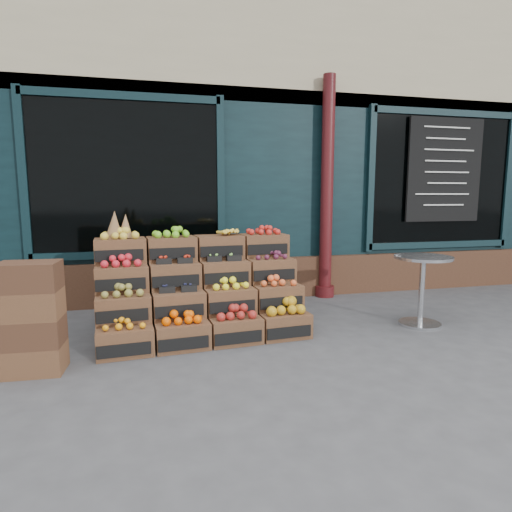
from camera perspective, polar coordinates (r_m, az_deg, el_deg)
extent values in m
plane|color=#454548|center=(4.32, 4.92, -12.44)|extent=(60.00, 60.00, 0.00)
cube|color=black|center=(9.16, -5.69, 13.66)|extent=(12.00, 6.00, 4.80)
cube|color=#C1B28C|center=(6.65, -1.80, 28.23)|extent=(12.00, 0.18, 2.00)
cube|color=black|center=(6.22, -1.64, 7.99)|extent=(12.00, 0.12, 3.00)
cube|color=#452A1B|center=(6.27, -1.46, -3.04)|extent=(12.00, 0.18, 0.60)
cube|color=black|center=(6.02, -16.81, 10.03)|extent=(2.40, 0.06, 2.00)
cube|color=black|center=(7.52, 23.40, 9.27)|extent=(2.40, 0.06, 2.00)
cylinder|color=#471013|center=(6.39, 9.44, 8.79)|extent=(0.18, 0.18, 3.20)
cube|color=black|center=(7.46, 23.85, 10.42)|extent=(1.30, 0.04, 1.60)
cube|color=brown|center=(4.37, -17.05, -10.74)|extent=(0.55, 0.40, 0.26)
cube|color=black|center=(4.19, -16.97, -11.92)|extent=(0.48, 0.05, 0.12)
cube|color=orange|center=(4.32, -17.14, -8.64)|extent=(0.44, 0.31, 0.07)
cube|color=brown|center=(4.40, -9.81, -10.32)|extent=(0.55, 0.40, 0.26)
cube|color=black|center=(4.23, -9.41, -11.47)|extent=(0.48, 0.05, 0.12)
cube|color=#F65400|center=(4.35, -9.87, -8.09)|extent=(0.44, 0.31, 0.09)
cube|color=brown|center=(4.51, -2.83, -9.76)|extent=(0.55, 0.40, 0.26)
cube|color=black|center=(4.34, -2.13, -10.85)|extent=(0.48, 0.05, 0.12)
cube|color=maroon|center=(4.46, -2.85, -7.54)|extent=(0.44, 0.31, 0.10)
cube|color=brown|center=(4.68, 3.72, -9.11)|extent=(0.55, 0.40, 0.26)
cube|color=black|center=(4.51, 4.65, -10.12)|extent=(0.48, 0.05, 0.12)
cube|color=#B68416|center=(4.62, 3.74, -6.83)|extent=(0.44, 0.31, 0.12)
cube|color=brown|center=(4.50, -17.25, -6.67)|extent=(0.55, 0.40, 0.26)
cube|color=black|center=(4.32, -17.19, -7.65)|extent=(0.48, 0.05, 0.12)
cube|color=olive|center=(4.46, -17.35, -4.48)|extent=(0.44, 0.31, 0.09)
cube|color=brown|center=(4.54, -10.31, -6.30)|extent=(0.55, 0.40, 0.26)
cube|color=black|center=(4.36, -9.94, -7.26)|extent=(0.48, 0.05, 0.12)
cube|color=#1C1E3D|center=(4.51, -10.36, -4.50)|extent=(0.44, 0.31, 0.03)
cube|color=brown|center=(4.64, -3.59, -5.86)|extent=(0.55, 0.40, 0.26)
cube|color=black|center=(4.47, -2.95, -6.77)|extent=(0.48, 0.05, 0.12)
cube|color=yellow|center=(4.61, -3.61, -3.76)|extent=(0.44, 0.31, 0.08)
cube|color=brown|center=(4.81, 2.75, -5.37)|extent=(0.55, 0.40, 0.26)
cube|color=black|center=(4.64, 3.62, -6.22)|extent=(0.48, 0.05, 0.12)
cube|color=#E55C2B|center=(4.77, 2.77, -3.34)|extent=(0.44, 0.31, 0.08)
cube|color=brown|center=(4.66, -17.44, -2.86)|extent=(0.55, 0.40, 0.26)
cube|color=black|center=(4.48, -17.39, -3.65)|extent=(0.48, 0.05, 0.12)
cube|color=red|center=(4.64, -17.54, -0.72)|extent=(0.44, 0.31, 0.09)
cube|color=brown|center=(4.70, -10.77, -2.54)|extent=(0.55, 0.40, 0.26)
cube|color=black|center=(4.52, -10.44, -3.31)|extent=(0.48, 0.05, 0.12)
cube|color=#B22311|center=(4.68, -10.82, -0.74)|extent=(0.44, 0.31, 0.04)
cube|color=brown|center=(4.80, -4.29, -2.19)|extent=(0.55, 0.40, 0.26)
cube|color=black|center=(4.62, -3.70, -2.93)|extent=(0.48, 0.05, 0.12)
cube|color=#76B148|center=(4.78, -4.31, -0.46)|extent=(0.44, 0.31, 0.03)
cube|color=brown|center=(4.96, 1.85, -1.84)|extent=(0.55, 0.40, 0.26)
cube|color=black|center=(4.78, 2.65, -2.54)|extent=(0.48, 0.05, 0.12)
cube|color=#551E37|center=(4.93, 1.86, 0.04)|extent=(0.44, 0.31, 0.07)
cube|color=brown|center=(4.84, -17.62, 0.69)|extent=(0.55, 0.40, 0.26)
cube|color=black|center=(4.65, -17.57, 0.07)|extent=(0.48, 0.05, 0.12)
cube|color=gold|center=(4.83, -17.71, 2.76)|extent=(0.44, 0.31, 0.09)
cube|color=brown|center=(4.88, -11.20, 0.97)|extent=(0.55, 0.40, 0.26)
cube|color=black|center=(4.69, -10.89, 0.37)|extent=(0.48, 0.05, 0.12)
cube|color=#6EBE23|center=(4.86, -11.25, 3.03)|extent=(0.44, 0.31, 0.09)
cube|color=brown|center=(4.97, -4.94, 1.23)|extent=(0.55, 0.40, 0.26)
cube|color=black|center=(4.79, -4.40, 0.65)|extent=(0.48, 0.05, 0.12)
cube|color=yellow|center=(4.96, -4.96, 3.20)|extent=(0.44, 0.31, 0.08)
cube|color=brown|center=(5.13, 1.02, 1.47)|extent=(0.55, 0.40, 0.26)
cube|color=black|center=(4.95, 1.76, 0.91)|extent=(0.48, 0.05, 0.12)
cube|color=red|center=(5.11, 1.02, 3.36)|extent=(0.44, 0.31, 0.08)
cube|color=#452A1B|center=(4.66, -6.85, -9.23)|extent=(2.19, 0.53, 0.26)
cube|color=#452A1B|center=(4.83, -7.41, -6.97)|extent=(2.19, 0.53, 0.53)
cube|color=#452A1B|center=(5.01, -7.92, -4.88)|extent=(2.19, 0.53, 0.79)
cone|color=olive|center=(4.82, -18.37, 4.01)|extent=(0.18, 0.18, 0.30)
cone|color=olive|center=(4.86, -17.01, 3.85)|extent=(0.16, 0.16, 0.26)
cube|color=brown|center=(4.23, -27.39, -12.08)|extent=(0.50, 0.36, 0.24)
cube|color=#452A1B|center=(4.16, -27.61, -8.96)|extent=(0.50, 0.36, 0.24)
cube|color=brown|center=(4.10, -27.83, -5.73)|extent=(0.50, 0.36, 0.24)
cube|color=#452A1B|center=(4.05, -28.06, -2.42)|extent=(0.50, 0.36, 0.24)
cylinder|color=silver|center=(5.44, 20.98, -8.42)|extent=(0.48, 0.48, 0.03)
cylinder|color=silver|center=(5.35, 21.19, -4.45)|extent=(0.07, 0.07, 0.78)
cylinder|color=silver|center=(5.28, 21.42, -0.18)|extent=(0.65, 0.65, 0.03)
imported|color=#134425|center=(6.50, -14.27, 4.07)|extent=(0.93, 0.78, 2.16)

